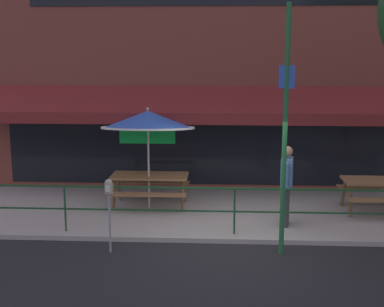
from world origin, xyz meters
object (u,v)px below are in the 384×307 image
(patio_umbrella_left, at_px, (148,120))
(pedestrian_walking, at_px, (286,182))
(picnic_table_left, at_px, (150,181))
(parking_meter_near, at_px, (109,193))
(street_sign_pole, at_px, (285,130))
(picnic_table_centre, at_px, (383,186))

(patio_umbrella_left, distance_m, pedestrian_walking, 3.44)
(picnic_table_left, distance_m, patio_umbrella_left, 1.48)
(picnic_table_left, bearing_deg, patio_umbrella_left, -90.00)
(pedestrian_walking, bearing_deg, parking_meter_near, -157.03)
(parking_meter_near, bearing_deg, street_sign_pole, 1.94)
(patio_umbrella_left, height_order, street_sign_pole, street_sign_pole)
(picnic_table_left, relative_size, street_sign_pole, 0.39)
(picnic_table_left, distance_m, street_sign_pole, 4.19)
(parking_meter_near, bearing_deg, picnic_table_centre, 23.85)
(picnic_table_left, relative_size, picnic_table_centre, 1.00)
(pedestrian_walking, height_order, parking_meter_near, pedestrian_walking)
(picnic_table_left, distance_m, picnic_table_centre, 5.37)
(picnic_table_left, xyz_separation_m, parking_meter_near, (-0.39, -2.74, 0.44))
(parking_meter_near, distance_m, street_sign_pole, 3.43)
(patio_umbrella_left, distance_m, parking_meter_near, 2.81)
(picnic_table_centre, height_order, patio_umbrella_left, patio_umbrella_left)
(street_sign_pole, bearing_deg, parking_meter_near, -178.06)
(picnic_table_left, height_order, street_sign_pole, street_sign_pole)
(picnic_table_centre, distance_m, patio_umbrella_left, 5.57)
(picnic_table_left, xyz_separation_m, street_sign_pole, (2.82, -2.63, 1.64))
(street_sign_pole, bearing_deg, picnic_table_left, 136.99)
(picnic_table_centre, bearing_deg, patio_umbrella_left, 179.63)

